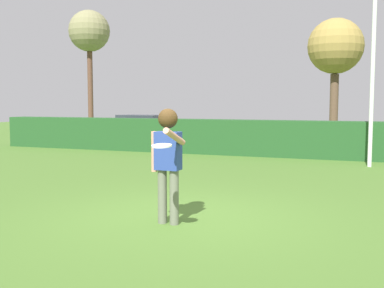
{
  "coord_description": "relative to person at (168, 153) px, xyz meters",
  "views": [
    {
      "loc": [
        2.82,
        -6.76,
        1.86
      ],
      "look_at": [
        -0.06,
        0.62,
        1.15
      ],
      "focal_mm": 43.37,
      "sensor_mm": 36.0,
      "label": 1
    }
  ],
  "objects": [
    {
      "name": "person",
      "position": [
        0.0,
        0.0,
        0.0
      ],
      "size": [
        0.56,
        0.74,
        1.77
      ],
      "color": "#686D5B",
      "rests_on": "ground"
    },
    {
      "name": "hedge_row",
      "position": [
        0.06,
        9.56,
        -0.48
      ],
      "size": [
        23.11,
        0.9,
        1.24
      ],
      "primitive_type": "cube",
      "color": "#214D22",
      "rests_on": "ground"
    },
    {
      "name": "parked_car_white",
      "position": [
        -7.84,
        14.29,
        -0.41
      ],
      "size": [
        4.35,
        2.14,
        1.25
      ],
      "color": "white",
      "rests_on": "ground"
    },
    {
      "name": "bare_elm_tree",
      "position": [
        1.19,
        15.92,
        3.24
      ],
      "size": [
        2.51,
        2.51,
        5.67
      ],
      "color": "brown",
      "rests_on": "ground"
    },
    {
      "name": "frisbee",
      "position": [
        0.3,
        -0.86,
        0.19
      ],
      "size": [
        0.27,
        0.27,
        0.05
      ],
      "color": "white"
    },
    {
      "name": "maple_tree",
      "position": [
        -13.66,
        18.48,
        5.06
      ],
      "size": [
        2.53,
        2.53,
        7.54
      ],
      "color": "brown",
      "rests_on": "ground"
    },
    {
      "name": "ground_plane",
      "position": [
        0.06,
        0.39,
        -1.1
      ],
      "size": [
        60.0,
        60.0,
        0.0
      ],
      "primitive_type": "plane",
      "color": "#476C29"
    },
    {
      "name": "lamppost",
      "position": [
        2.83,
        7.93,
        2.04
      ],
      "size": [
        0.24,
        0.24,
        5.65
      ],
      "color": "silver",
      "rests_on": "ground"
    }
  ]
}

